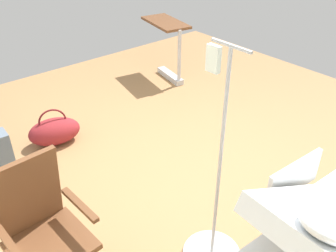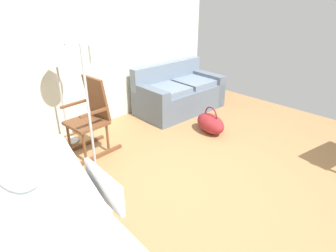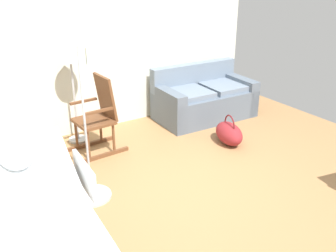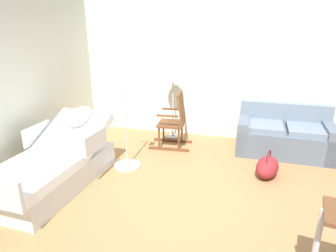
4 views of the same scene
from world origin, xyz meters
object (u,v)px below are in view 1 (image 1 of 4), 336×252
object	(u,v)px
rocking_chair	(44,233)
duffel_bag	(54,131)
iv_pole	(213,232)
overbed_table	(168,43)

from	to	relation	value
rocking_chair	duffel_bag	bearing A→B (deg)	-25.65
rocking_chair	iv_pole	size ratio (longest dim) A/B	0.62
duffel_bag	rocking_chair	bearing A→B (deg)	154.35
overbed_table	iv_pole	distance (m)	3.34
iv_pole	overbed_table	bearing A→B (deg)	-34.47
iv_pole	rocking_chair	bearing A→B (deg)	61.83
rocking_chair	overbed_table	distance (m)	3.64
overbed_table	duffel_bag	bearing A→B (deg)	104.69
iv_pole	duffel_bag	bearing A→B (deg)	6.11
overbed_table	iv_pole	size ratio (longest dim) A/B	0.52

